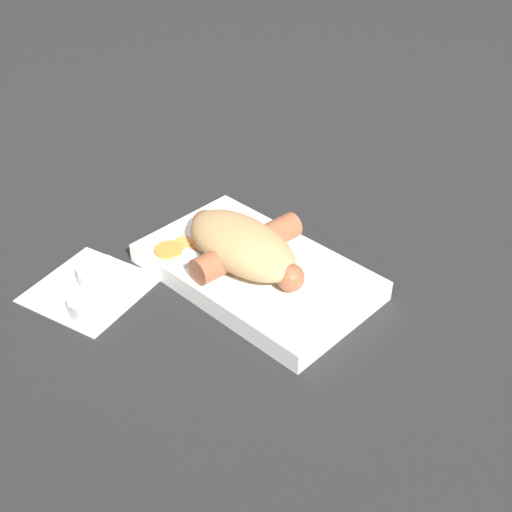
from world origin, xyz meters
The scene contains 8 objects.
ground_plane centered at (0.00, 0.00, 0.00)m, with size 3.00×3.00×0.00m, color #232326.
food_tray centered at (0.00, 0.00, 0.01)m, with size 0.27×0.16×0.02m.
bread_roll centered at (0.02, 0.01, 0.05)m, with size 0.16×0.10×0.05m.
sausage centered at (0.01, 0.00, 0.04)m, with size 0.18×0.15×0.03m.
pickled_veggies centered at (0.07, 0.03, 0.03)m, with size 0.07×0.08×0.00m.
napkin centered at (0.13, 0.15, 0.00)m, with size 0.15×0.15×0.00m.
condiment_cup_near centered at (0.13, 0.13, 0.01)m, with size 0.05×0.05×0.02m.
condiment_cup_far centered at (0.09, 0.17, 0.01)m, with size 0.05×0.05×0.02m.
Camera 1 is at (-0.41, 0.43, 0.47)m, focal length 45.00 mm.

